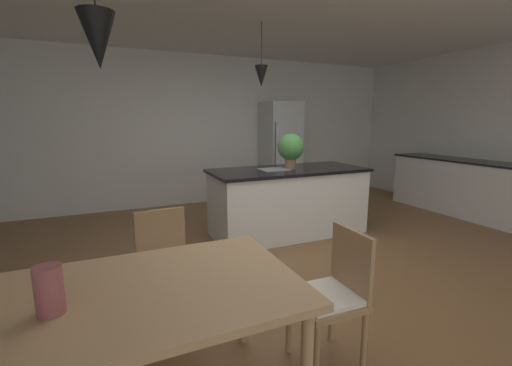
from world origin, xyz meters
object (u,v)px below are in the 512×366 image
potted_plant_on_island (291,148)px  vase_on_dining_table (49,290)px  dining_table (101,310)px  chair_far_right (166,264)px  refrigerator (280,151)px  chair_kitchen_end (333,292)px  kitchen_island (288,201)px

potted_plant_on_island → vase_on_dining_table: 3.46m
vase_on_dining_table → potted_plant_on_island: bearing=43.4°
dining_table → potted_plant_on_island: potted_plant_on_island is taller
chair_far_right → refrigerator: 4.33m
chair_far_right → potted_plant_on_island: bearing=37.4°
chair_kitchen_end → dining_table: bearing=179.9°
chair_far_right → vase_on_dining_table: vase_on_dining_table is taller
refrigerator → potted_plant_on_island: 2.07m
chair_far_right → kitchen_island: kitchen_island is taller
chair_kitchen_end → potted_plant_on_island: potted_plant_on_island is taller
kitchen_island → refrigerator: (0.88, 1.87, 0.48)m
chair_kitchen_end → vase_on_dining_table: bearing=-177.6°
refrigerator → potted_plant_on_island: size_ratio=4.03×
kitchen_island → potted_plant_on_island: size_ratio=4.50×
kitchen_island → refrigerator: bearing=64.9°
kitchen_island → refrigerator: size_ratio=1.12×
refrigerator → chair_kitchen_end: bearing=-113.9°
dining_table → vase_on_dining_table: size_ratio=9.03×
dining_table → vase_on_dining_table: 0.26m
dining_table → chair_far_right: size_ratio=2.18×
refrigerator → vase_on_dining_table: bearing=-128.3°
dining_table → kitchen_island: size_ratio=0.90×
chair_far_right → refrigerator: bearing=50.4°
vase_on_dining_table → kitchen_island: bearing=43.8°
dining_table → potted_plant_on_island: (2.32, 2.30, 0.50)m
chair_kitchen_end → refrigerator: (1.85, 4.18, 0.47)m
chair_far_right → kitchen_island: size_ratio=0.41×
chair_far_right → dining_table: bearing=-116.3°
dining_table → vase_on_dining_table: bearing=-160.3°
potted_plant_on_island → vase_on_dining_table: (-2.50, -2.37, -0.33)m
dining_table → chair_far_right: (0.42, 0.86, -0.21)m
dining_table → chair_far_right: chair_far_right is taller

